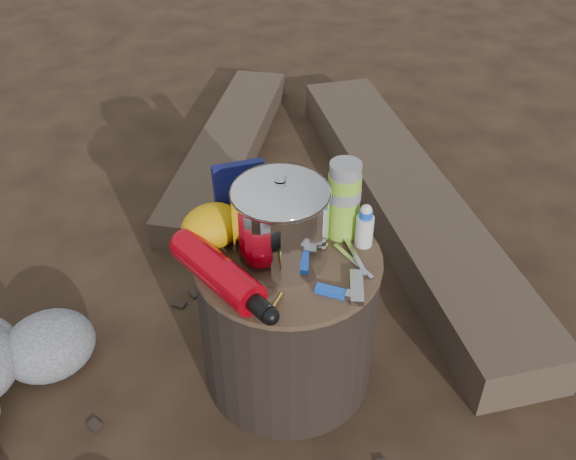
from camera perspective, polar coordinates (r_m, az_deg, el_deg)
ground at (r=1.78m, az=0.00°, el=-12.30°), size 60.00×60.00×0.00m
stump at (r=1.63m, az=0.00°, el=-7.79°), size 0.43×0.43×0.40m
rock_ring at (r=1.64m, az=-22.30°, el=-17.34°), size 0.43×0.94×0.19m
log_main at (r=2.28m, az=10.40°, el=2.55°), size 0.85×1.64×0.14m
log_small at (r=2.59m, az=-5.30°, el=7.32°), size 1.01×1.00×0.10m
foil_windscreen at (r=1.48m, az=-0.50°, el=0.25°), size 0.20×0.20×0.12m
camping_pot at (r=1.42m, az=-0.67°, el=0.93°), size 0.21×0.21×0.21m
fuel_bottle at (r=1.40m, az=-6.19°, el=-3.69°), size 0.11×0.33×0.08m
thermos at (r=1.51m, az=4.93°, el=2.66°), size 0.08×0.08×0.19m
travel_mug at (r=1.59m, az=1.44°, el=3.06°), size 0.07×0.07×0.11m
stuff_sack at (r=1.51m, az=-6.73°, el=0.34°), size 0.15×0.12×0.10m
food_pouch at (r=1.56m, az=-4.24°, el=3.23°), size 0.13×0.06×0.16m
lighter at (r=1.40m, az=3.81°, el=-5.38°), size 0.07×0.08×0.02m
multitool at (r=1.41m, az=6.08°, el=-5.05°), size 0.09×0.10×0.01m
pot_grabber at (r=1.48m, az=5.76°, el=-2.67°), size 0.06×0.14×0.01m
squeeze_bottle at (r=1.51m, az=6.78°, el=0.24°), size 0.04×0.04×0.10m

